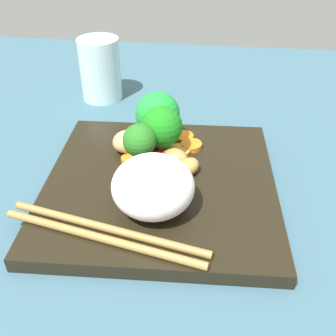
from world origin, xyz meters
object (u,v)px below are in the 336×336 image
(broccoli_floret_1, at_px, (140,142))
(square_plate, at_px, (161,185))
(drinking_glass, at_px, (100,69))
(rice_mound, at_px, (152,186))
(carrot_slice_3, at_px, (129,159))
(chopstick_pair, at_px, (105,233))

(broccoli_floret_1, bearing_deg, square_plate, -36.77)
(drinking_glass, bearing_deg, rice_mound, -65.51)
(broccoli_floret_1, relative_size, carrot_slice_3, 3.11)
(rice_mound, distance_m, carrot_slice_3, 0.10)
(carrot_slice_3, height_order, chopstick_pair, chopstick_pair)
(rice_mound, height_order, drinking_glass, drinking_glass)
(rice_mound, relative_size, broccoli_floret_1, 1.42)
(square_plate, xyz_separation_m, rice_mound, (-0.00, -0.05, 0.04))
(chopstick_pair, xyz_separation_m, drinking_glass, (-0.10, 0.35, 0.03))
(square_plate, bearing_deg, rice_mound, -91.22)
(carrot_slice_3, relative_size, chopstick_pair, 0.09)
(square_plate, distance_m, chopstick_pair, 0.11)
(square_plate, height_order, chopstick_pair, chopstick_pair)
(chopstick_pair, bearing_deg, broccoli_floret_1, 95.45)
(chopstick_pair, bearing_deg, carrot_slice_3, 103.72)
(carrot_slice_3, bearing_deg, chopstick_pair, -88.51)
(rice_mound, relative_size, carrot_slice_3, 4.42)
(square_plate, height_order, drinking_glass, drinking_glass)
(square_plate, height_order, broccoli_floret_1, broccoli_floret_1)
(broccoli_floret_1, height_order, carrot_slice_3, broccoli_floret_1)
(broccoli_floret_1, bearing_deg, drinking_glass, 115.90)
(rice_mound, relative_size, chopstick_pair, 0.41)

